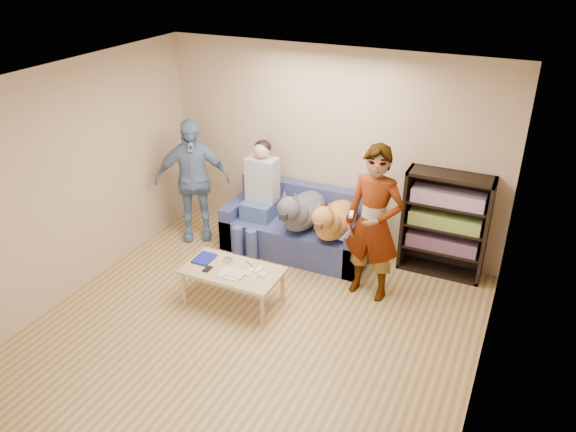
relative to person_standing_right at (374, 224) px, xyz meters
The scene contains 26 objects.
ground 1.97m from the person_standing_right, 121.09° to the right, with size 5.00×5.00×0.00m, color olive.
ceiling 2.43m from the person_standing_right, 121.09° to the right, with size 5.00×5.00×0.00m, color white.
wall_back 1.41m from the person_standing_right, 132.01° to the left, with size 4.50×4.50×0.00m, color tan.
wall_left 3.51m from the person_standing_right, 154.59° to the right, with size 5.00×5.00×0.00m, color tan.
wall_right 2.05m from the person_standing_right, 48.03° to the right, with size 5.00×5.00×0.00m, color tan.
blanket 0.72m from the person_standing_right, 138.17° to the left, with size 0.42×0.35×0.14m, color #B8B8BE.
person_standing_right is the anchor object (origin of this frame).
person_standing_left 2.61m from the person_standing_right, behind, with size 0.98×0.41×1.68m, color #7290B7.
held_controller 0.33m from the person_standing_right, 135.00° to the right, with size 0.04×0.12×0.03m, color white.
notebook_blue 1.96m from the person_standing_right, 156.60° to the right, with size 0.20×0.26×0.03m, color navy.
papers 1.66m from the person_standing_right, 145.09° to the right, with size 0.26×0.20×0.01m, color silver.
magazine 1.62m from the person_standing_right, 145.06° to the right, with size 0.22×0.17×0.01m, color beige.
camera_silver 1.69m from the person_standing_right, 154.94° to the right, with size 0.11×0.06×0.05m, color silver.
controller_a 1.37m from the person_standing_right, 146.54° to the right, with size 0.04×0.13×0.03m, color white.
controller_b 1.35m from the person_standing_right, 141.51° to the right, with size 0.09×0.06×0.03m, color silver.
headphone_cup_a 1.49m from the person_standing_right, 144.27° to the right, with size 0.07×0.07×0.02m, color white.
headphone_cup_b 1.45m from the person_standing_right, 146.99° to the right, with size 0.07×0.07×0.02m, color white.
pen_orange 1.75m from the person_standing_right, 144.78° to the right, with size 0.01×0.01×0.14m, color orange.
pen_black 1.46m from the person_standing_right, 152.98° to the right, with size 0.01×0.01×0.14m, color black.
wallet 1.91m from the person_standing_right, 149.91° to the right, with size 0.07×0.12×0.01m, color black.
sofa 1.44m from the person_standing_right, 152.56° to the left, with size 1.90×0.85×0.82m.
person_seated 1.74m from the person_standing_right, 164.25° to the left, with size 0.40×0.73×1.47m.
dog_gray 1.16m from the person_standing_right, 157.68° to the left, with size 0.46×1.27×0.66m.
dog_tan 0.76m from the person_standing_right, 147.92° to the left, with size 0.43×1.18×0.63m.
coffee_table 1.66m from the person_standing_right, 149.12° to the right, with size 1.10×0.60×0.42m.
bookshelf 1.08m from the person_standing_right, 52.14° to the left, with size 1.00×0.34×1.30m.
Camera 1 is at (2.35, -3.86, 3.77)m, focal length 35.00 mm.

